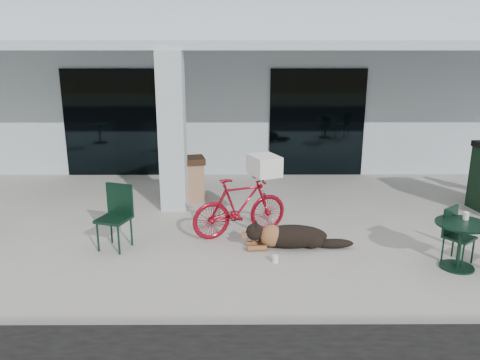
{
  "coord_description": "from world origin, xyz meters",
  "views": [
    {
      "loc": [
        -0.21,
        -6.82,
        3.09
      ],
      "look_at": [
        -0.17,
        0.8,
        1.0
      ],
      "focal_mm": 35.0,
      "sensor_mm": 36.0,
      "label": 1
    }
  ],
  "objects_px": {
    "bicycle": "(240,207)",
    "cafe_table_far": "(459,246)",
    "dog": "(292,235)",
    "cafe_chair_near": "(114,218)",
    "cafe_chair_far_a": "(459,236)",
    "trash_receptacle": "(191,179)"
  },
  "relations": [
    {
      "from": "bicycle",
      "to": "trash_receptacle",
      "type": "bearing_deg",
      "value": 4.71
    },
    {
      "from": "cafe_chair_near",
      "to": "cafe_chair_far_a",
      "type": "height_order",
      "value": "cafe_chair_near"
    },
    {
      "from": "dog",
      "to": "trash_receptacle",
      "type": "height_order",
      "value": "trash_receptacle"
    },
    {
      "from": "cafe_table_far",
      "to": "cafe_chair_far_a",
      "type": "height_order",
      "value": "cafe_chair_far_a"
    },
    {
      "from": "cafe_table_far",
      "to": "trash_receptacle",
      "type": "distance_m",
      "value": 5.37
    },
    {
      "from": "bicycle",
      "to": "cafe_table_far",
      "type": "distance_m",
      "value": 3.47
    },
    {
      "from": "cafe_chair_near",
      "to": "cafe_table_far",
      "type": "distance_m",
      "value": 5.29
    },
    {
      "from": "dog",
      "to": "cafe_table_far",
      "type": "xyz_separation_m",
      "value": [
        2.37,
        -0.75,
        0.13
      ]
    },
    {
      "from": "cafe_chair_far_a",
      "to": "trash_receptacle",
      "type": "bearing_deg",
      "value": 105.6
    },
    {
      "from": "cafe_table_far",
      "to": "trash_receptacle",
      "type": "height_order",
      "value": "trash_receptacle"
    },
    {
      "from": "cafe_chair_near",
      "to": "cafe_chair_far_a",
      "type": "distance_m",
      "value": 5.34
    },
    {
      "from": "cafe_chair_near",
      "to": "cafe_table_far",
      "type": "height_order",
      "value": "cafe_chair_near"
    },
    {
      "from": "bicycle",
      "to": "dog",
      "type": "relative_size",
      "value": 1.3
    },
    {
      "from": "bicycle",
      "to": "cafe_chair_near",
      "type": "bearing_deg",
      "value": 83.1
    },
    {
      "from": "cafe_table_far",
      "to": "dog",
      "type": "bearing_deg",
      "value": 162.45
    },
    {
      "from": "trash_receptacle",
      "to": "cafe_chair_near",
      "type": "bearing_deg",
      "value": -111.34
    },
    {
      "from": "cafe_table_far",
      "to": "cafe_chair_far_a",
      "type": "relative_size",
      "value": 0.89
    },
    {
      "from": "trash_receptacle",
      "to": "cafe_chair_far_a",
      "type": "bearing_deg",
      "value": -35.87
    },
    {
      "from": "cafe_chair_far_a",
      "to": "cafe_table_far",
      "type": "bearing_deg",
      "value": -150.78
    },
    {
      "from": "cafe_chair_near",
      "to": "cafe_chair_far_a",
      "type": "bearing_deg",
      "value": 12.35
    },
    {
      "from": "cafe_table_far",
      "to": "trash_receptacle",
      "type": "xyz_separation_m",
      "value": [
        -4.24,
        3.3,
        0.12
      ]
    },
    {
      "from": "bicycle",
      "to": "cafe_chair_far_a",
      "type": "height_order",
      "value": "bicycle"
    }
  ]
}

